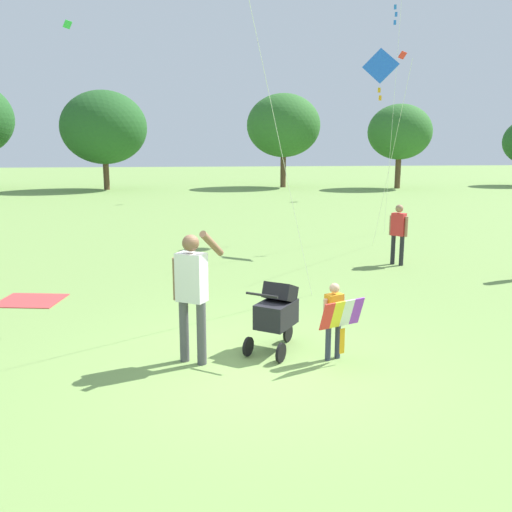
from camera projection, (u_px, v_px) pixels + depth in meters
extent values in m
plane|color=#75994C|center=(259.00, 367.00, 7.70)|extent=(120.00, 120.00, 0.00)
cylinder|color=brown|center=(106.00, 176.00, 35.16)|extent=(0.36, 0.36, 1.72)
ellipsoid|color=#235623|center=(104.00, 127.00, 34.56)|extent=(5.26, 4.74, 4.47)
cylinder|color=brown|center=(283.00, 171.00, 37.06)|extent=(0.36, 0.36, 2.08)
ellipsoid|color=#2D6628|center=(284.00, 125.00, 36.47)|extent=(4.78, 4.31, 4.07)
cylinder|color=brown|center=(398.00, 173.00, 36.16)|extent=(0.36, 0.36, 1.94)
ellipsoid|color=#2D6628|center=(400.00, 132.00, 35.63)|extent=(4.08, 3.68, 3.47)
cylinder|color=#33384C|center=(338.00, 340.00, 7.96)|extent=(0.08, 0.08, 0.55)
cylinder|color=#33384C|center=(328.00, 342.00, 7.87)|extent=(0.08, 0.08, 0.55)
cube|color=orange|center=(334.00, 308.00, 7.82)|extent=(0.28, 0.23, 0.41)
cylinder|color=tan|center=(342.00, 309.00, 7.90)|extent=(0.06, 0.06, 0.36)
cylinder|color=tan|center=(325.00, 312.00, 7.75)|extent=(0.06, 0.06, 0.36)
sphere|color=tan|center=(335.00, 288.00, 7.76)|extent=(0.14, 0.14, 0.14)
cube|color=purple|center=(356.00, 311.00, 7.80)|extent=(0.21, 0.20, 0.40)
cube|color=white|center=(347.00, 313.00, 7.72)|extent=(0.21, 0.20, 0.40)
cube|color=yellow|center=(337.00, 315.00, 7.63)|extent=(0.21, 0.20, 0.40)
cube|color=red|center=(327.00, 317.00, 7.55)|extent=(0.21, 0.20, 0.40)
cube|color=#F4A319|center=(342.00, 341.00, 7.73)|extent=(0.08, 0.04, 0.36)
cylinder|color=#4C4C51|center=(184.00, 331.00, 7.82)|extent=(0.13, 0.13, 0.89)
cylinder|color=#4C4C51|center=(201.00, 333.00, 7.70)|extent=(0.13, 0.13, 0.89)
cube|color=silver|center=(191.00, 277.00, 7.60)|extent=(0.46, 0.41, 0.67)
cylinder|color=brown|center=(176.00, 279.00, 7.71)|extent=(0.10, 0.10, 0.59)
cylinder|color=brown|center=(212.00, 244.00, 7.54)|extent=(0.36, 0.51, 0.42)
sphere|color=brown|center=(191.00, 243.00, 7.51)|extent=(0.23, 0.23, 0.23)
cylinder|color=black|center=(288.00, 333.00, 8.63)|extent=(0.19, 0.25, 0.28)
cylinder|color=black|center=(248.00, 347.00, 8.06)|extent=(0.19, 0.25, 0.28)
cylinder|color=black|center=(281.00, 353.00, 7.82)|extent=(0.19, 0.25, 0.28)
cube|color=black|center=(276.00, 314.00, 8.18)|extent=(0.72, 0.78, 0.36)
cube|color=black|center=(280.00, 292.00, 8.23)|extent=(0.58, 0.58, 0.35)
cylinder|color=black|center=(262.00, 295.00, 7.70)|extent=(0.42, 0.30, 0.04)
cylinder|color=silver|center=(271.00, 104.00, 8.92)|extent=(2.12, 3.12, 7.22)
cube|color=blue|center=(381.00, 66.00, 15.66)|extent=(0.82, 0.82, 1.02)
cube|color=#F4A319|center=(379.00, 90.00, 15.84)|extent=(0.09, 0.07, 0.14)
cube|color=#F4A319|center=(380.00, 98.00, 15.81)|extent=(0.08, 0.05, 0.14)
cylinder|color=silver|center=(390.00, 164.00, 14.72)|extent=(0.24, 3.01, 4.87)
cube|color=blue|center=(395.00, 7.00, 17.44)|extent=(0.09, 0.07, 0.14)
cube|color=blue|center=(396.00, 14.00, 17.46)|extent=(0.08, 0.05, 0.14)
cube|color=blue|center=(395.00, 22.00, 17.59)|extent=(0.08, 0.04, 0.14)
cylinder|color=silver|center=(393.00, 116.00, 16.65)|extent=(0.82, 2.95, 7.52)
cube|color=green|center=(68.00, 24.00, 21.16)|extent=(0.38, 0.30, 0.30)
cube|color=red|center=(403.00, 55.00, 29.59)|extent=(0.45, 0.31, 0.41)
cylinder|color=#232328|center=(402.00, 251.00, 13.86)|extent=(0.11, 0.11, 0.74)
cylinder|color=#232328|center=(393.00, 250.00, 14.00)|extent=(0.11, 0.11, 0.74)
cube|color=red|center=(399.00, 224.00, 13.80)|extent=(0.37, 0.37, 0.55)
cylinder|color=#A37556|center=(406.00, 227.00, 13.68)|extent=(0.08, 0.08, 0.49)
cylinder|color=#A37556|center=(391.00, 225.00, 13.93)|extent=(0.08, 0.08, 0.49)
sphere|color=#A37556|center=(399.00, 209.00, 13.72)|extent=(0.19, 0.19, 0.19)
cube|color=#CC3D3D|center=(31.00, 300.00, 10.85)|extent=(1.31, 1.16, 0.02)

